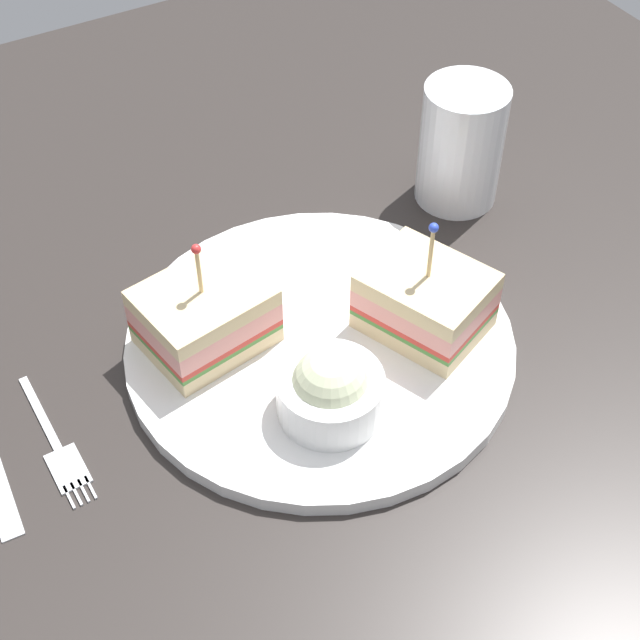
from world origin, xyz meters
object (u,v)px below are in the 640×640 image
at_px(plate, 320,344).
at_px(sandwich_half_front, 205,316).
at_px(drink_glass, 460,150).
at_px(coleslaw_bowl, 330,390).
at_px(sandwich_half_back, 425,301).
at_px(fork, 60,452).

relative_size(plate, sandwich_half_front, 2.93).
xyz_separation_m(sandwich_half_front, drink_glass, (0.06, -0.27, 0.01)).
height_order(coleslaw_bowl, drink_glass, drink_glass).
distance_m(sandwich_half_back, drink_glass, 0.18).
xyz_separation_m(sandwich_half_back, coleslaw_bowl, (-0.04, 0.10, -0.00)).
distance_m(drink_glass, fork, 0.41).
height_order(sandwich_half_front, fork, sandwich_half_front).
xyz_separation_m(plate, fork, (0.01, 0.20, -0.00)).
bearing_deg(drink_glass, fork, 103.34).
bearing_deg(sandwich_half_front, sandwich_half_back, -114.40).
relative_size(coleslaw_bowl, fork, 0.59).
height_order(sandwich_half_back, coleslaw_bowl, sandwich_half_back).
bearing_deg(sandwich_half_back, fork, 83.28).
bearing_deg(plate, sandwich_half_back, -109.65).
bearing_deg(sandwich_half_front, fork, 104.93).
xyz_separation_m(sandwich_half_front, sandwich_half_back, (-0.07, -0.15, 0.00)).
bearing_deg(sandwich_half_front, drink_glass, -77.44).
xyz_separation_m(coleslaw_bowl, fork, (0.07, 0.17, -0.03)).
bearing_deg(fork, plate, -91.72).
height_order(plate, fork, plate).
distance_m(sandwich_half_front, coleslaw_bowl, 0.11).
distance_m(sandwich_half_back, coleslaw_bowl, 0.11).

